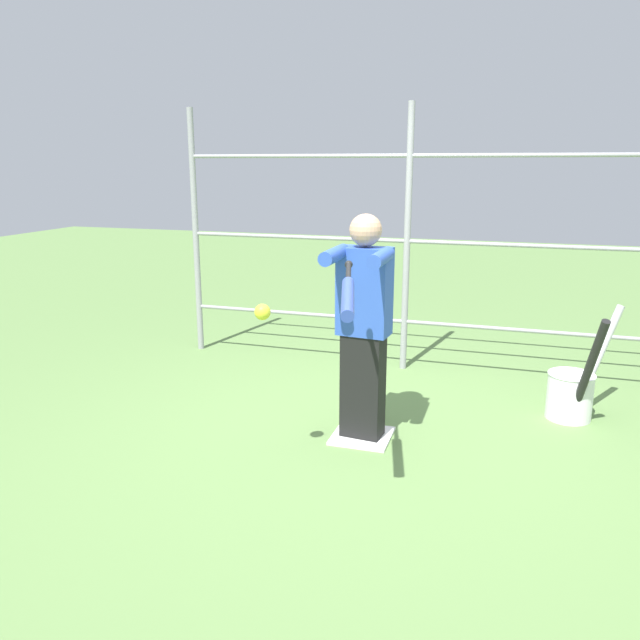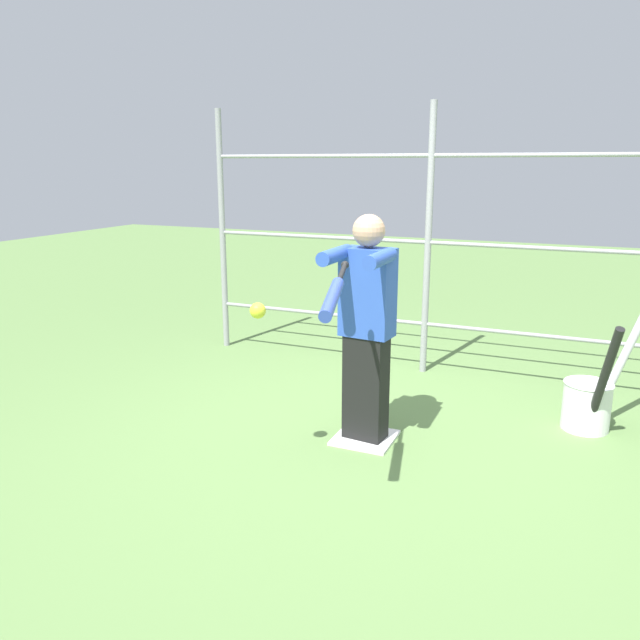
% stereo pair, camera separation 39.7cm
% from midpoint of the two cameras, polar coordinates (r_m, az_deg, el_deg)
% --- Properties ---
extents(ground_plane, '(24.00, 24.00, 0.00)m').
position_cam_midpoint_polar(ground_plane, '(4.45, 6.73, -10.81)').
color(ground_plane, '#608447').
extents(home_plate, '(0.40, 0.40, 0.02)m').
position_cam_midpoint_polar(home_plate, '(4.44, 6.73, -10.69)').
color(home_plate, white).
rests_on(home_plate, ground).
extents(fence_backstop, '(4.29, 0.06, 2.38)m').
position_cam_midpoint_polar(fence_backstop, '(5.63, 11.87, 6.94)').
color(fence_backstop, '#939399').
rests_on(fence_backstop, ground).
extents(batter, '(0.40, 0.55, 1.55)m').
position_cam_midpoint_polar(batter, '(4.15, 6.99, -0.31)').
color(batter, black).
rests_on(batter, ground).
extents(baseball_bat_swinging, '(0.26, 0.82, 0.17)m').
position_cam_midpoint_polar(baseball_bat_swinging, '(3.21, 4.83, 2.36)').
color(baseball_bat_swinging, black).
extents(softball_in_flight, '(0.10, 0.10, 0.10)m').
position_cam_midpoint_polar(softball_in_flight, '(3.66, -2.64, 0.83)').
color(softball_in_flight, yellow).
extents(bat_bucket, '(0.53, 0.78, 0.87)m').
position_cam_midpoint_polar(bat_bucket, '(4.97, 25.59, -6.75)').
color(bat_bucket, white).
rests_on(bat_bucket, ground).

